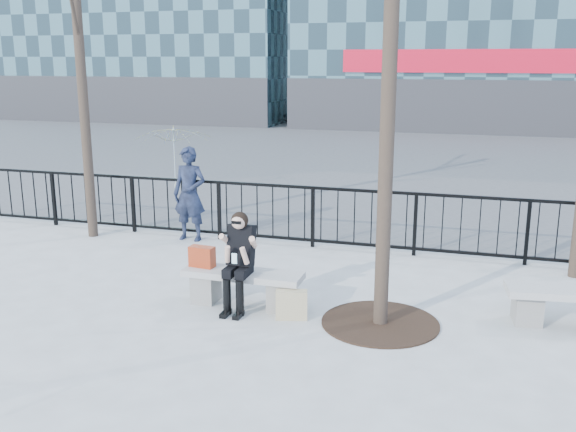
# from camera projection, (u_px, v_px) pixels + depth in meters

# --- Properties ---
(ground) EXTENTS (120.00, 120.00, 0.00)m
(ground) POSITION_uv_depth(u_px,v_px,m) (243.00, 305.00, 8.80)
(ground) COLOR #999893
(ground) RESTS_ON ground
(street_surface) EXTENTS (60.00, 23.00, 0.01)m
(street_surface) POSITION_uv_depth(u_px,v_px,m) (392.00, 154.00, 22.75)
(street_surface) COLOR #474747
(street_surface) RESTS_ON ground
(railing) EXTENTS (14.00, 0.06, 1.10)m
(railing) POSITION_uv_depth(u_px,v_px,m) (302.00, 216.00, 11.46)
(railing) COLOR black
(railing) RESTS_ON ground
(tree_grate) EXTENTS (1.50, 1.50, 0.02)m
(tree_grate) POSITION_uv_depth(u_px,v_px,m) (380.00, 323.00, 8.18)
(tree_grate) COLOR black
(tree_grate) RESTS_ON ground
(bench_main) EXTENTS (1.65, 0.46, 0.49)m
(bench_main) POSITION_uv_depth(u_px,v_px,m) (243.00, 284.00, 8.73)
(bench_main) COLOR slate
(bench_main) RESTS_ON ground
(seated_woman) EXTENTS (0.50, 0.64, 1.34)m
(seated_woman) POSITION_uv_depth(u_px,v_px,m) (238.00, 262.00, 8.50)
(seated_woman) COLOR black
(seated_woman) RESTS_ON ground
(handbag) EXTENTS (0.36, 0.20, 0.29)m
(handbag) POSITION_uv_depth(u_px,v_px,m) (202.00, 257.00, 8.84)
(handbag) COLOR #9F3013
(handbag) RESTS_ON bench_main
(shopping_bag) EXTENTS (0.43, 0.25, 0.39)m
(shopping_bag) POSITION_uv_depth(u_px,v_px,m) (292.00, 305.00, 8.29)
(shopping_bag) COLOR #C4B58B
(shopping_bag) RESTS_ON ground
(standing_man) EXTENTS (0.65, 0.43, 1.74)m
(standing_man) POSITION_uv_depth(u_px,v_px,m) (190.00, 194.00, 11.79)
(standing_man) COLOR black
(standing_man) RESTS_ON ground
(vendor_umbrella) EXTENTS (2.41, 2.43, 1.73)m
(vendor_umbrella) POSITION_uv_depth(u_px,v_px,m) (174.00, 161.00, 15.69)
(vendor_umbrella) COLOR yellow
(vendor_umbrella) RESTS_ON ground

